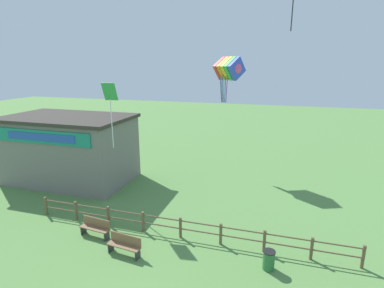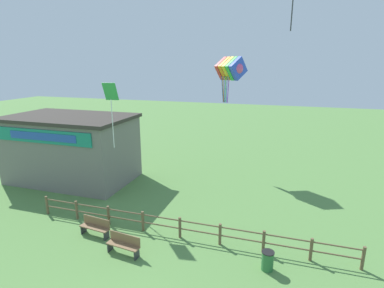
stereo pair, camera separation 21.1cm
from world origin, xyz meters
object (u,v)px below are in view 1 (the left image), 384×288
at_px(seaside_building, 70,148).
at_px(park_bench_near_fence, 125,244).
at_px(trash_bin, 269,260).
at_px(park_bench_by_building, 95,227).
at_px(kite_green_diamond, 110,101).
at_px(kite_rainbow_parafoil, 229,69).

xyz_separation_m(seaside_building, park_bench_near_fence, (8.26, -7.08, -1.92)).
height_order(park_bench_near_fence, trash_bin, park_bench_near_fence).
distance_m(park_bench_by_building, kite_green_diamond, 6.91).
bearing_deg(kite_green_diamond, trash_bin, -21.60).
relative_size(kite_rainbow_parafoil, kite_green_diamond, 0.92).
height_order(seaside_building, park_bench_by_building, seaside_building).
bearing_deg(trash_bin, park_bench_near_fence, -172.52).
distance_m(seaside_building, kite_green_diamond, 7.00).
xyz_separation_m(kite_rainbow_parafoil, kite_green_diamond, (-5.32, -8.42, -1.73)).
bearing_deg(kite_green_diamond, park_bench_by_building, -76.00).
bearing_deg(trash_bin, seaside_building, 156.78).
height_order(seaside_building, kite_rainbow_parafoil, kite_rainbow_parafoil).
height_order(park_bench_near_fence, kite_rainbow_parafoil, kite_rainbow_parafoil).
bearing_deg(kite_green_diamond, seaside_building, 153.99).
xyz_separation_m(park_bench_by_building, trash_bin, (8.44, -0.09, -0.07)).
bearing_deg(park_bench_near_fence, park_bench_by_building, 156.72).
distance_m(seaside_building, trash_bin, 15.97).
xyz_separation_m(seaside_building, kite_rainbow_parafoil, (10.54, 5.87, 5.64)).
relative_size(park_bench_by_building, kite_rainbow_parafoil, 0.47).
distance_m(park_bench_by_building, kite_rainbow_parafoil, 14.88).
distance_m(trash_bin, kite_green_diamond, 11.65).
bearing_deg(kite_rainbow_parafoil, kite_green_diamond, -122.26).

